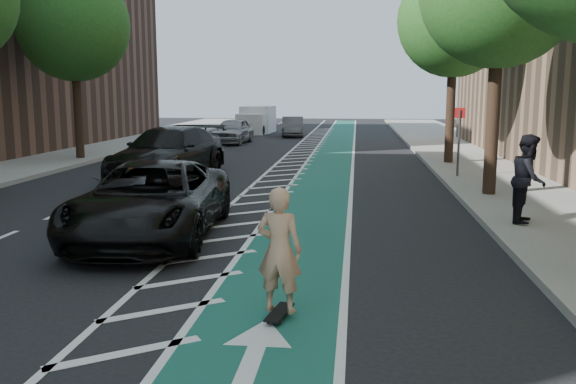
# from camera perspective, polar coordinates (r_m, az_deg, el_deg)

# --- Properties ---
(ground) EXTENTS (120.00, 120.00, 0.00)m
(ground) POSITION_cam_1_polar(r_m,az_deg,el_deg) (10.55, -17.12, -7.64)
(ground) COLOR black
(ground) RESTS_ON ground
(bike_lane) EXTENTS (2.00, 90.00, 0.01)m
(bike_lane) POSITION_cam_1_polar(r_m,az_deg,el_deg) (19.49, 3.01, 0.50)
(bike_lane) COLOR #195A47
(bike_lane) RESTS_ON ground
(buffer_strip) EXTENTS (1.40, 90.00, 0.01)m
(buffer_strip) POSITION_cam_1_polar(r_m,az_deg,el_deg) (19.64, -1.37, 0.57)
(buffer_strip) COLOR silver
(buffer_strip) RESTS_ON ground
(sidewalk_right) EXTENTS (5.00, 90.00, 0.15)m
(sidewalk_right) POSITION_cam_1_polar(r_m,az_deg,el_deg) (20.18, 21.77, 0.34)
(sidewalk_right) COLOR gray
(sidewalk_right) RESTS_ON ground
(curb_right) EXTENTS (0.12, 90.00, 0.16)m
(curb_right) POSITION_cam_1_polar(r_m,az_deg,el_deg) (19.67, 14.87, 0.49)
(curb_right) COLOR gray
(curb_right) RESTS_ON ground
(curb_left) EXTENTS (0.12, 90.00, 0.16)m
(curb_left) POSITION_cam_1_polar(r_m,az_deg,el_deg) (22.44, -23.56, 1.09)
(curb_left) COLOR gray
(curb_left) RESTS_ON ground
(tree_r_d) EXTENTS (4.20, 4.20, 7.90)m
(tree_r_d) POSITION_cam_1_polar(r_m,az_deg,el_deg) (25.65, 15.37, 15.23)
(tree_r_d) COLOR #382619
(tree_r_d) RESTS_ON ground
(tree_l_d) EXTENTS (4.20, 4.20, 7.90)m
(tree_l_d) POSITION_cam_1_polar(r_m,az_deg,el_deg) (28.09, -19.64, 14.49)
(tree_l_d) COLOR #382619
(tree_l_d) RESTS_ON ground
(sign_post) EXTENTS (0.35, 0.08, 2.47)m
(sign_post) POSITION_cam_1_polar(r_m,az_deg,el_deg) (21.57, 15.70, 4.62)
(sign_post) COLOR #4C4C4C
(sign_post) RESTS_ON ground
(skateboard) EXTENTS (0.34, 0.77, 0.10)m
(skateboard) POSITION_cam_1_polar(r_m,az_deg,el_deg) (8.34, -0.81, -11.20)
(skateboard) COLOR black
(skateboard) RESTS_ON ground
(skateboarder) EXTENTS (0.68, 0.51, 1.69)m
(skateboarder) POSITION_cam_1_polar(r_m,az_deg,el_deg) (8.08, -0.82, -5.45)
(skateboarder) COLOR tan
(skateboarder) RESTS_ON skateboard
(suv_near) EXTENTS (2.97, 5.81, 1.57)m
(suv_near) POSITION_cam_1_polar(r_m,az_deg,el_deg) (12.93, -12.64, -0.77)
(suv_near) COLOR black
(suv_near) RESTS_ON ground
(suv_far) EXTENTS (3.30, 6.41, 1.78)m
(suv_far) POSITION_cam_1_polar(r_m,az_deg,el_deg) (21.76, -11.11, 3.61)
(suv_far) COLOR black
(suv_far) RESTS_ON ground
(car_silver) EXTENTS (2.03, 4.48, 1.49)m
(car_silver) POSITION_cam_1_polar(r_m,az_deg,el_deg) (35.92, -5.17, 5.73)
(car_silver) COLOR gray
(car_silver) RESTS_ON ground
(car_grey) EXTENTS (1.81, 4.15, 1.33)m
(car_grey) POSITION_cam_1_polar(r_m,az_deg,el_deg) (41.46, 0.44, 6.14)
(car_grey) COLOR #535458
(car_grey) RESTS_ON ground
(pedestrian) EXTENTS (1.03, 1.15, 1.95)m
(pedestrian) POSITION_cam_1_polar(r_m,az_deg,el_deg) (14.37, 21.59, 1.17)
(pedestrian) COLOR black
(pedestrian) RESTS_ON sidewalk_right
(box_truck) EXTENTS (2.30, 4.76, 1.94)m
(box_truck) POSITION_cam_1_polar(r_m,az_deg,el_deg) (44.97, -2.97, 6.67)
(box_truck) COLOR white
(box_truck) RESTS_ON ground
(barrel_a) EXTENTS (0.70, 0.70, 0.95)m
(barrel_a) POSITION_cam_1_polar(r_m,az_deg,el_deg) (18.38, -13.81, 1.09)
(barrel_a) COLOR orange
(barrel_a) RESTS_ON ground
(barrel_b) EXTENTS (0.71, 0.71, 0.97)m
(barrel_b) POSITION_cam_1_polar(r_m,az_deg,el_deg) (19.81, -11.08, 1.80)
(barrel_b) COLOR #EA5D0C
(barrel_b) RESTS_ON ground
(barrel_c) EXTENTS (0.73, 0.73, 0.99)m
(barrel_c) POSITION_cam_1_polar(r_m,az_deg,el_deg) (29.33, -8.58, 4.31)
(barrel_c) COLOR #FB530D
(barrel_c) RESTS_ON ground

